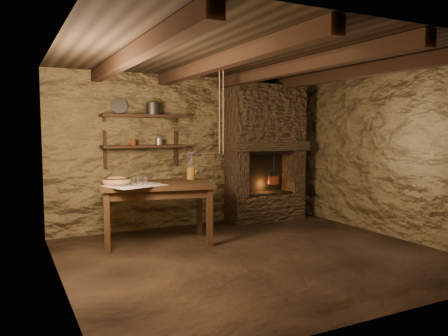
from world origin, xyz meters
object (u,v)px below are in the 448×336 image
iron_stockpot (153,110)px  work_table (157,211)px  wooden_bowl (117,182)px  stoneware_jug (191,167)px  red_pot (274,179)px

iron_stockpot → work_table: bearing=-105.1°
wooden_bowl → iron_stockpot: size_ratio=1.82×
work_table → wooden_bowl: bearing=-166.7°
stoneware_jug → red_pot: bearing=22.8°
stoneware_jug → wooden_bowl: (-1.11, -0.18, -0.13)m
red_pot → work_table: bearing=-165.1°
work_table → stoneware_jug: stoneware_jug is taller
work_table → wooden_bowl: (-0.54, -0.01, 0.43)m
red_pot → stoneware_jug: bearing=-165.7°
work_table → stoneware_jug: 0.82m
wooden_bowl → iron_stockpot: (0.73, 0.74, 0.97)m
work_table → red_pot: 2.38m
work_table → stoneware_jug: bearing=29.1°
work_table → red_pot: size_ratio=2.96×
stoneware_jug → iron_stockpot: bearing=132.9°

